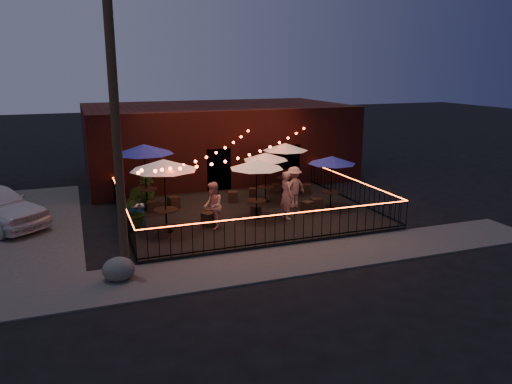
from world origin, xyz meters
The scene contains 35 objects.
ground centered at (0.00, 0.00, 0.00)m, with size 110.00×110.00×0.00m, color black.
patio centered at (0.00, 2.00, 0.07)m, with size 10.00×8.00×0.15m, color black.
sidewalk centered at (0.00, -3.25, 0.03)m, with size 18.00×2.50×0.05m, color #403C3B.
brick_building centered at (1.00, 9.99, 2.00)m, with size 14.00×8.00×4.00m.
utility_pole centered at (-5.40, -2.60, 4.00)m, with size 0.26×0.26×8.00m, color #3E2519.
fence_front centered at (0.00, -2.00, 0.66)m, with size 10.00×0.04×1.04m.
fence_left centered at (-5.00, 2.00, 0.66)m, with size 0.04×8.00×1.04m.
fence_right centered at (5.00, 2.00, 0.66)m, with size 0.04×8.00×1.04m.
festoon_lights centered at (-1.01, 1.70, 2.52)m, with size 10.02×8.72×1.32m.
cafe_table_0 centered at (-3.58, 0.63, 2.61)m, with size 2.56×2.56×2.69m.
cafe_table_1 centered at (-3.80, 4.00, 2.68)m, with size 3.22×3.22×2.77m.
cafe_table_2 centered at (0.10, 1.05, 2.31)m, with size 2.49×2.49×2.37m.
cafe_table_3 centered at (1.36, 3.29, 2.17)m, with size 2.31×2.31×2.21m.
cafe_table_4 centered at (3.63, 1.41, 2.19)m, with size 2.53×2.53×2.24m.
cafe_table_5 centered at (2.85, 4.55, 2.33)m, with size 2.86×2.86×2.39m.
bistro_chair_0 centered at (-3.84, 0.03, 0.36)m, with size 0.35×0.35×0.42m, color black.
bistro_chair_1 centered at (-1.96, 0.73, 0.41)m, with size 0.43×0.43×0.51m, color black.
bistro_chair_2 centered at (-3.68, 3.51, 0.36)m, with size 0.36×0.36×0.42m, color black.
bistro_chair_3 centered at (-2.74, 3.61, 0.41)m, with size 0.43×0.43×0.51m, color black.
bistro_chair_4 centered at (-1.72, 1.31, 0.40)m, with size 0.42×0.42×0.49m, color black.
bistro_chair_5 centered at (0.18, 1.34, 0.35)m, with size 0.34×0.34×0.40m, color black.
bistro_chair_6 centered at (-0.05, 3.72, 0.39)m, with size 0.40×0.40×0.48m, color black.
bistro_chair_7 centered at (1.12, 4.26, 0.36)m, with size 0.35×0.35×0.41m, color black.
bistro_chair_8 centered at (2.34, 1.01, 0.39)m, with size 0.41×0.41×0.48m, color black.
bistro_chair_9 centered at (2.89, 1.28, 0.40)m, with size 0.42×0.42×0.49m, color black.
bistro_chair_10 centered at (2.41, 4.57, 0.37)m, with size 0.37×0.37×0.44m, color black.
bistro_chair_11 centered at (3.64, 3.85, 0.39)m, with size 0.41×0.41×0.49m, color black.
patron_a centered at (1.19, 0.60, 1.10)m, with size 0.70×0.46×1.91m, color #C9AB89.
patron_b centered at (-1.87, 0.39, 1.03)m, with size 0.86×0.67×1.77m, color beige.
patron_c centered at (2.15, 1.98, 1.04)m, with size 1.15×0.66×1.78m, color #CE9F8E.
potted_shrub_a centered at (-4.60, 1.36, 0.81)m, with size 1.19×1.03×1.32m, color #0C330B.
potted_shrub_b centered at (-4.56, 2.38, 0.86)m, with size 0.79×0.63×1.43m, color #164012.
potted_shrub_c centered at (-3.68, 4.81, 0.77)m, with size 0.69×0.69×1.23m, color #13390D.
cooler centered at (-4.50, 1.85, 0.54)m, with size 0.60×0.45×0.77m.
boulder centered at (-5.62, -2.93, 0.36)m, with size 0.92×0.78×0.71m, color #4B4A45.
Camera 1 is at (-6.54, -16.89, 6.04)m, focal length 35.00 mm.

